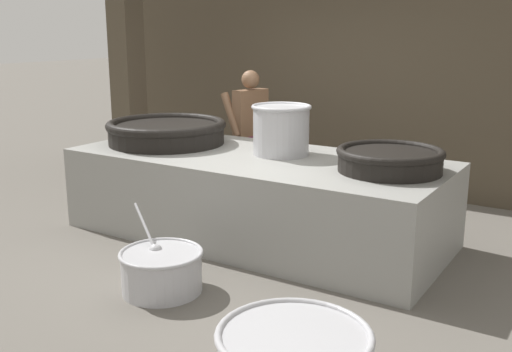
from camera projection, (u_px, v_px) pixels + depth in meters
name	position (u px, v px, depth m)	size (l,w,h in m)	color
ground_plane	(256.00, 235.00, 6.36)	(60.00, 60.00, 0.00)	#666059
back_wall	(357.00, 57.00, 8.01)	(8.04, 0.24, 3.54)	#4C4233
support_pillar	(127.00, 56.00, 8.19)	(0.35, 0.35, 3.54)	#4C4233
hearth_platform	(256.00, 196.00, 6.26)	(3.90, 1.66, 0.87)	gray
giant_wok_near	(167.00, 131.00, 6.77)	(1.35, 1.35, 0.26)	black
giant_wok_far	(390.00, 159.00, 5.44)	(0.98, 0.98, 0.22)	black
stock_pot	(281.00, 129.00, 6.15)	(0.62, 0.62, 0.51)	#B7B7BC
cook	(250.00, 130.00, 7.59)	(0.45, 0.64, 1.64)	brown
prep_bowl_vegetables	(162.00, 269.00, 4.98)	(0.86, 0.70, 0.63)	#B7B7BC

